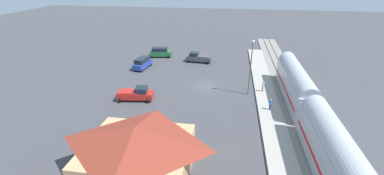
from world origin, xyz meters
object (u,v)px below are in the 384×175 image
station_building (138,151)px  pickup_red (136,94)px  suv_green (160,52)px  light_pole_near_platform (251,62)px  pedestrian_on_platform (263,86)px  passenger_train (310,110)px  suv_blue (142,63)px  pickup_charcoal (198,58)px  pedestrian_waiting_far (270,103)px

station_building → pickup_red: station_building is taller
suv_green → light_pole_near_platform: size_ratio=0.58×
pedestrian_on_platform → passenger_train: bearing=114.0°
station_building → pedestrian_on_platform: (-13.54, -20.56, -1.60)m
pedestrian_on_platform → suv_green: size_ratio=0.33×
suv_blue → pickup_charcoal: bearing=-152.1°
station_building → passenger_train: bearing=-149.6°
pickup_charcoal → pickup_red: bearing=69.6°
suv_green → pickup_red: suv_green is taller
pedestrian_on_platform → light_pole_near_platform: 4.89m
pedestrian_waiting_far → suv_green: bearing=-45.1°
pedestrian_on_platform → suv_blue: size_ratio=0.33×
pickup_charcoal → suv_green: size_ratio=1.08×
pedestrian_waiting_far → pickup_red: size_ratio=0.31×
pickup_red → light_pole_near_platform: (-17.14, -4.66, 4.47)m
pickup_charcoal → pickup_red: same height
suv_blue → pedestrian_waiting_far: bearing=149.2°
suv_green → light_pole_near_platform: bearing=138.7°
pickup_charcoal → pedestrian_waiting_far: bearing=122.9°
suv_green → suv_blue: same height
passenger_train → light_pole_near_platform: light_pole_near_platform is taller
pickup_charcoal → suv_blue: (10.75, 5.69, 0.12)m
light_pole_near_platform → passenger_train: bearing=126.6°
suv_green → suv_blue: 8.11m
pedestrian_waiting_far → passenger_train: bearing=135.3°
passenger_train → light_pole_near_platform: bearing=-53.4°
pickup_charcoal → suv_green: suv_green is taller
pedestrian_on_platform → pickup_charcoal: (12.33, -13.71, -0.25)m
station_building → suv_green: (7.92, -36.53, -1.73)m
pedestrian_on_platform → pickup_red: pickup_red is taller
passenger_train → pickup_red: passenger_train is taller
pickup_charcoal → light_pole_near_platform: bearing=124.5°
pedestrian_waiting_far → pickup_red: (19.91, -0.50, -0.25)m
pickup_charcoal → pedestrian_on_platform: bearing=132.0°
passenger_train → suv_blue: bearing=-33.2°
pedestrian_on_platform → pickup_red: 20.24m
pickup_charcoal → light_pole_near_platform: light_pole_near_platform is taller
pedestrian_waiting_far → pickup_charcoal: bearing=-57.1°
suv_green → light_pole_near_platform: (-19.12, 16.82, 4.35)m
pedestrian_waiting_far → pickup_charcoal: size_ratio=0.31×
station_building → pickup_charcoal: (-1.21, -34.27, -1.86)m
passenger_train → pickup_red: 24.42m
passenger_train → pickup_charcoal: 29.11m
pickup_charcoal → suv_blue: 12.16m
pedestrian_on_platform → pedestrian_waiting_far: size_ratio=1.00×
pickup_charcoal → suv_green: 9.40m
pickup_red → light_pole_near_platform: bearing=-164.8°
pickup_red → suv_blue: size_ratio=1.08×
passenger_train → pedestrian_waiting_far: (4.03, -3.99, -1.58)m
pedestrian_waiting_far → light_pole_near_platform: (2.77, -5.16, 4.21)m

